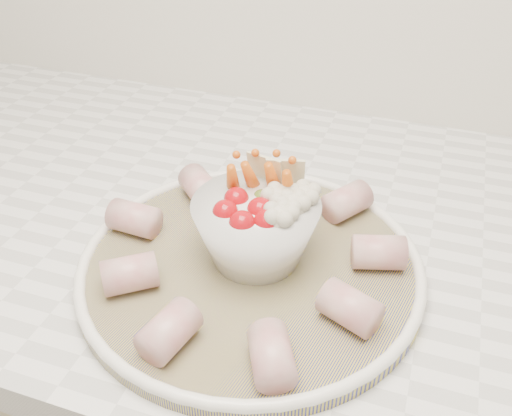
% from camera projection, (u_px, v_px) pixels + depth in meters
% --- Properties ---
extents(serving_platter, '(0.42, 0.42, 0.02)m').
position_uv_depth(serving_platter, '(251.00, 265.00, 0.59)').
color(serving_platter, navy).
rests_on(serving_platter, kitchen_counter).
extents(veggie_bowl, '(0.13, 0.13, 0.10)m').
position_uv_depth(veggie_bowl, '(258.00, 225.00, 0.58)').
color(veggie_bowl, white).
rests_on(veggie_bowl, serving_platter).
extents(cured_meat_rolls, '(0.32, 0.31, 0.04)m').
position_uv_depth(cured_meat_rolls, '(250.00, 249.00, 0.58)').
color(cured_meat_rolls, '#B55358').
rests_on(cured_meat_rolls, serving_platter).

